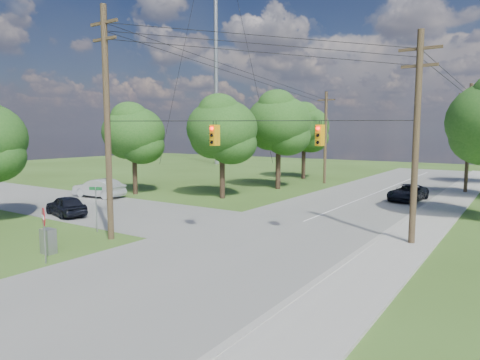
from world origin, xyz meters
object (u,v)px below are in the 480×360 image
Objects in this scene: pole_sw at (107,121)px; pole_north_e at (468,138)px; control_cabinet at (48,241)px; do_not_enter_sign at (44,223)px; pole_ne at (416,136)px; car_main_north at (408,193)px; pole_north_w at (325,137)px; car_cross_dark at (66,206)px; car_cross_silver at (99,188)px.

pole_sw is 32.55m from pole_north_e.
pole_north_e reaches higher than control_cabinet.
do_not_enter_sign is at bearing -110.04° from pole_north_e.
control_cabinet is 0.48× the size of do_not_enter_sign.
pole_ne is 15.51m from car_main_north.
do_not_enter_sign is (1.50, -34.00, -3.35)m from pole_north_w.
do_not_enter_sign reaches higher than car_cross_dark.
pole_north_e reaches higher than car_cross_silver.
pole_sw is 1.20× the size of pole_north_w.
pole_north_w is (-13.90, 22.00, -0.34)m from pole_ne.
car_cross_silver is at bearing -129.05° from car_cross_dark.
car_cross_dark is at bearing -104.63° from pole_north_w.
pole_north_e and pole_north_w have the same top height.
control_cabinet is at bearing 39.31° from car_cross_silver.
pole_north_e is 36.35m from do_not_enter_sign.
car_cross_dark is 8.15m from car_cross_silver.
pole_north_w reaches higher than do_not_enter_sign.
car_main_north is at bearing 151.74° from car_cross_dark.
car_cross_dark is 0.85× the size of car_main_north.
pole_north_w reaches higher than car_cross_silver.
car_main_north is at bearing 65.69° from control_cabinet.
car_main_north is at bearing 65.30° from pole_sw.
pole_north_w is at bearing 144.42° from car_cross_silver.
pole_ne reaches higher than car_main_north.
car_cross_silver is at bearing 159.53° from do_not_enter_sign.
car_main_north is (-3.40, -7.65, -4.44)m from pole_north_e.
pole_north_w is at bearing 116.57° from do_not_enter_sign.
pole_ne is 2.22× the size of car_main_north.
pole_sw is 29.62m from pole_north_w.
pole_north_e is at bearing 90.00° from pole_ne.
pole_north_w is 8.47× the size of control_cabinet.
pole_ne reaches higher than do_not_enter_sign.
car_cross_silver is 18.99m from do_not_enter_sign.
pole_sw is at bearing -89.23° from pole_north_w.
pole_north_w is at bearing 149.88° from car_main_north.
car_cross_silver is 1.99× the size of do_not_enter_sign.
car_main_north is at bearing -113.98° from pole_north_e.
pole_ne reaches higher than car_cross_dark.
pole_ne is 26.03m from pole_north_w.
pole_sw is 6.61m from control_cabinet.
car_cross_silver is (-25.93, 1.30, -4.63)m from pole_ne.
pole_sw is 15.51m from pole_ne.
car_cross_silver is 26.04m from car_main_north.
pole_north_w is (-13.90, 0.00, 0.00)m from pole_north_e.
pole_ne is 4.29× the size of do_not_enter_sign.
pole_north_e is 36.06m from control_cabinet.
car_cross_dark is (-7.50, 2.41, -5.51)m from pole_sw.
do_not_enter_sign reaches higher than car_main_north.
pole_north_e is at bearing 0.00° from pole_north_w.
car_cross_dark is 3.42× the size of control_cabinet.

